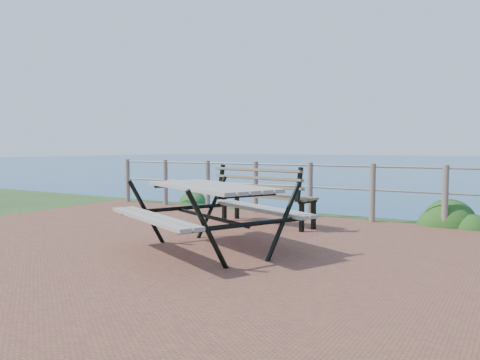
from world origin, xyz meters
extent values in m
cube|color=brown|center=(0.00, 0.00, 0.00)|extent=(10.00, 7.00, 0.12)
cylinder|color=#6B5B4C|center=(-4.60, 3.35, 0.52)|extent=(0.10, 0.10, 1.00)
cylinder|color=#6B5B4C|center=(-3.45, 3.35, 0.52)|extent=(0.10, 0.10, 1.00)
cylinder|color=#6B5B4C|center=(-2.30, 3.35, 0.52)|extent=(0.10, 0.10, 1.00)
cylinder|color=#6B5B4C|center=(-1.15, 3.35, 0.52)|extent=(0.10, 0.10, 1.00)
cylinder|color=#6B5B4C|center=(0.00, 3.35, 0.52)|extent=(0.10, 0.10, 1.00)
cylinder|color=#6B5B4C|center=(1.15, 3.35, 0.52)|extent=(0.10, 0.10, 1.00)
cylinder|color=#6B5B4C|center=(2.30, 3.35, 0.52)|extent=(0.10, 0.10, 1.00)
cylinder|color=slate|center=(0.00, 3.35, 0.97)|extent=(9.40, 0.04, 0.04)
cylinder|color=slate|center=(0.00, 3.35, 0.57)|extent=(9.40, 0.04, 0.04)
cube|color=gray|center=(0.07, 0.04, 0.82)|extent=(2.09, 1.54, 0.04)
cube|color=gray|center=(0.07, 0.04, 0.49)|extent=(1.87, 1.07, 0.04)
cube|color=gray|center=(0.07, 0.04, 0.49)|extent=(1.87, 1.07, 0.04)
cylinder|color=black|center=(0.07, 0.04, 0.44)|extent=(1.53, 0.75, 0.05)
cube|color=brown|center=(-0.26, 2.14, 0.50)|extent=(1.80, 0.74, 0.04)
cube|color=brown|center=(-0.26, 2.14, 0.81)|extent=(1.74, 0.45, 0.40)
cube|color=black|center=(-0.26, 2.14, 0.26)|extent=(0.07, 0.07, 0.48)
cube|color=black|center=(-0.26, 2.14, 0.26)|extent=(0.07, 0.07, 0.48)
cube|color=black|center=(-0.26, 2.14, 0.26)|extent=(0.07, 0.07, 0.48)
cube|color=black|center=(-0.26, 2.14, 0.26)|extent=(0.07, 0.07, 0.48)
ellipsoid|color=#245620|center=(-3.42, 4.19, 0.00)|extent=(0.67, 0.67, 0.37)
ellipsoid|color=#224A16|center=(2.42, 3.82, 0.00)|extent=(0.86, 0.86, 0.64)
camera|label=1|loc=(3.35, -4.63, 1.30)|focal=35.00mm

